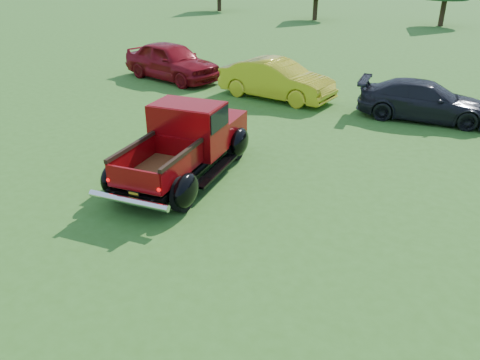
% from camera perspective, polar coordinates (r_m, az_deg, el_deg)
% --- Properties ---
extents(ground, '(120.00, 120.00, 0.00)m').
position_cam_1_polar(ground, '(9.11, -2.35, -5.44)').
color(ground, '#325F1B').
rests_on(ground, ground).
extents(pickup_truck, '(2.88, 4.75, 1.67)m').
position_cam_1_polar(pickup_truck, '(11.09, -6.24, 4.92)').
color(pickup_truck, black).
rests_on(pickup_truck, ground).
extents(show_car_red, '(4.63, 2.33, 1.51)m').
position_cam_1_polar(show_car_red, '(19.98, -8.34, 14.17)').
color(show_car_red, maroon).
rests_on(show_car_red, ground).
extents(show_car_yellow, '(4.18, 1.49, 1.37)m').
position_cam_1_polar(show_car_yellow, '(17.07, 4.47, 12.12)').
color(show_car_yellow, gold).
rests_on(show_car_yellow, ground).
extents(show_car_grey, '(4.31, 2.43, 1.18)m').
position_cam_1_polar(show_car_grey, '(15.90, 21.58, 9.00)').
color(show_car_grey, black).
rests_on(show_car_grey, ground).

